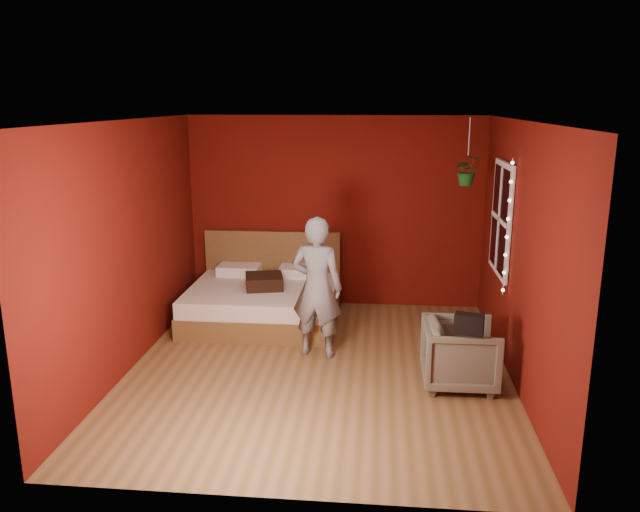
# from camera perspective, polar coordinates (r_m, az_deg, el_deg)

# --- Properties ---
(floor) EXTENTS (4.50, 4.50, 0.00)m
(floor) POSITION_cam_1_polar(r_m,az_deg,el_deg) (6.77, -0.13, -10.29)
(floor) COLOR brown
(floor) RESTS_ON ground
(room_walls) EXTENTS (4.04, 4.54, 2.62)m
(room_walls) POSITION_cam_1_polar(r_m,az_deg,el_deg) (6.27, -0.14, 3.84)
(room_walls) COLOR #5D0F09
(room_walls) RESTS_ON ground
(window) EXTENTS (0.05, 0.97, 1.27)m
(window) POSITION_cam_1_polar(r_m,az_deg,el_deg) (7.28, 16.20, 3.29)
(window) COLOR white
(window) RESTS_ON room_walls
(fairy_lights) EXTENTS (0.04, 0.04, 1.45)m
(fairy_lights) POSITION_cam_1_polar(r_m,az_deg,el_deg) (6.77, 16.78, 2.46)
(fairy_lights) COLOR silver
(fairy_lights) RESTS_ON room_walls
(bed) EXTENTS (1.89, 1.60, 1.04)m
(bed) POSITION_cam_1_polar(r_m,az_deg,el_deg) (8.16, -5.12, -3.98)
(bed) COLOR brown
(bed) RESTS_ON ground
(person) EXTENTS (0.64, 0.48, 1.58)m
(person) POSITION_cam_1_polar(r_m,az_deg,el_deg) (6.85, -0.30, -2.89)
(person) COLOR slate
(person) RESTS_ON ground
(armchair) EXTENTS (0.74, 0.72, 0.67)m
(armchair) POSITION_cam_1_polar(r_m,az_deg,el_deg) (6.44, 12.69, -8.75)
(armchair) COLOR #696553
(armchair) RESTS_ON ground
(handbag) EXTENTS (0.29, 0.20, 0.19)m
(handbag) POSITION_cam_1_polar(r_m,az_deg,el_deg) (6.02, 13.47, -6.05)
(handbag) COLOR black
(handbag) RESTS_ON armchair
(throw_pillow) EXTENTS (0.55, 0.55, 0.16)m
(throw_pillow) POSITION_cam_1_polar(r_m,az_deg,el_deg) (7.95, -5.13, -2.34)
(throw_pillow) COLOR black
(throw_pillow) RESTS_ON bed
(hanging_plant) EXTENTS (0.36, 0.33, 0.78)m
(hanging_plant) POSITION_cam_1_polar(r_m,az_deg,el_deg) (7.53, 13.32, 7.62)
(hanging_plant) COLOR silver
(hanging_plant) RESTS_ON room_walls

